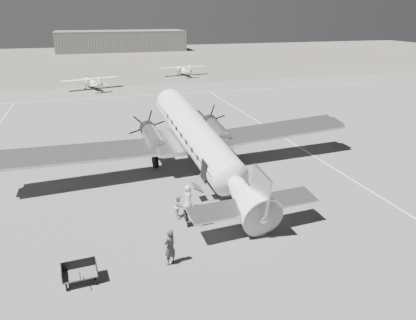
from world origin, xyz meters
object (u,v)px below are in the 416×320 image
object	(u,v)px
light_plane_left	(92,84)
ramp_agent	(179,206)
ground_crew	(170,247)
light_plane_right	(183,71)
baggage_cart_far	(80,274)
hangar_main	(121,41)
dc3_airliner	(201,144)
passenger	(188,197)
baggage_cart_near	(195,217)

from	to	relation	value
light_plane_left	ramp_agent	world-z (taller)	light_plane_left
ground_crew	light_plane_right	bearing A→B (deg)	-136.34
ground_crew	ramp_agent	bearing A→B (deg)	-140.28
baggage_cart_far	ground_crew	distance (m)	4.62
baggage_cart_far	hangar_main	bearing A→B (deg)	79.17
baggage_cart_far	ramp_agent	size ratio (longest dim) A/B	1.13
dc3_airliner	ramp_agent	world-z (taller)	dc3_airliner
dc3_airliner	light_plane_left	xyz separation A→B (m)	(-7.22, 43.17, -1.86)
dc3_airliner	baggage_cart_far	size ratio (longest dim) A/B	17.01
light_plane_left	passenger	size ratio (longest dim) A/B	5.64
light_plane_right	ground_crew	xyz separation A→B (m)	(-16.18, -65.13, 0.01)
baggage_cart_far	passenger	size ratio (longest dim) A/B	1.02
light_plane_right	passenger	bearing A→B (deg)	-109.21
light_plane_left	light_plane_right	world-z (taller)	light_plane_left
passenger	ground_crew	bearing A→B (deg)	161.94
ground_crew	hangar_main	bearing A→B (deg)	-126.56
baggage_cart_near	ramp_agent	distance (m)	1.43
baggage_cart_far	passenger	distance (m)	9.38
baggage_cart_near	baggage_cart_far	size ratio (longest dim) A/B	0.83
light_plane_right	ground_crew	bearing A→B (deg)	-110.11
hangar_main	light_plane_left	xyz separation A→B (m)	(-11.65, -72.07, -2.28)
dc3_airliner	passenger	world-z (taller)	dc3_airliner
hangar_main	passenger	distance (m)	120.54
light_plane_right	ground_crew	distance (m)	67.11
hangar_main	light_plane_right	size ratio (longest dim) A/B	4.32
dc3_airliner	ground_crew	world-z (taller)	dc3_airliner
ramp_agent	passenger	size ratio (longest dim) A/B	0.90
ground_crew	passenger	size ratio (longest dim) A/B	1.17
baggage_cart_far	ramp_agent	distance (m)	8.10
light_plane_left	baggage_cart_far	bearing A→B (deg)	-109.23
hangar_main	passenger	world-z (taller)	hangar_main
baggage_cart_near	passenger	xyz separation A→B (m)	(0.05, 2.09, 0.46)
light_plane_left	ground_crew	size ratio (longest dim) A/B	4.83
light_plane_left	ramp_agent	xyz separation A→B (m)	(4.04, -49.23, -0.24)
light_plane_left	baggage_cart_near	world-z (taller)	light_plane_left
baggage_cart_near	ramp_agent	bearing A→B (deg)	128.98
ramp_agent	ground_crew	bearing A→B (deg)	167.62
light_plane_left	passenger	world-z (taller)	light_plane_left
light_plane_left	passenger	bearing A→B (deg)	-101.19
light_plane_left	ramp_agent	size ratio (longest dim) A/B	6.28
light_plane_right	passenger	world-z (taller)	light_plane_right
light_plane_left	baggage_cart_near	bearing A→B (deg)	-101.48
dc3_airliner	ground_crew	distance (m)	12.13
dc3_airliner	light_plane_right	xyz separation A→B (m)	(11.40, 54.14, -1.87)
ramp_agent	dc3_airliner	bearing A→B (deg)	-22.23
passenger	light_plane_right	bearing A→B (deg)	-8.55
hangar_main	ground_crew	xyz separation A→B (m)	(-9.21, -126.23, -2.28)
ramp_agent	light_plane_left	bearing A→B (deg)	10.20
dc3_airliner	light_plane_left	size ratio (longest dim) A/B	3.07
ground_crew	passenger	xyz separation A→B (m)	(2.45, 5.91, -0.15)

